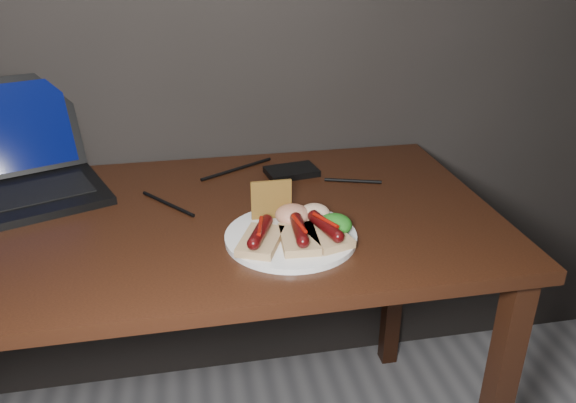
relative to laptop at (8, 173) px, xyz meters
The scene contains 12 objects.
desk 0.44m from the laptop, 27.49° to the right, with size 1.40×0.70×0.75m.
laptop is the anchor object (origin of this frame).
hard_drive 0.67m from the laptop, ahead, with size 0.13×0.08×0.02m, color black.
desk_cables 0.40m from the laptop, ahead, with size 0.95×0.32×0.01m.
plate 0.69m from the laptop, 28.99° to the right, with size 0.26×0.26×0.01m, color silver.
bread_sausage_left 0.65m from the laptop, 34.18° to the right, with size 0.11×0.13×0.04m.
bread_sausage_center 0.72m from the laptop, 31.18° to the right, with size 0.08×0.12×0.04m.
bread_sausage_right 0.76m from the laptop, 28.80° to the right, with size 0.10×0.13×0.04m.
crispbread 0.63m from the laptop, 23.98° to the right, with size 0.09×0.01×0.09m, color olive.
salad_greens 0.77m from the laptop, 26.68° to the right, with size 0.07×0.07×0.04m, color #1D5A12.
salsa_mound 0.68m from the laptop, 25.18° to the right, with size 0.07×0.07×0.04m, color #9C150F.
coleslaw_mound 0.72m from the laptop, 23.34° to the right, with size 0.06×0.06×0.04m, color white.
Camera 1 is at (0.04, 0.28, 1.30)m, focal length 35.00 mm.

